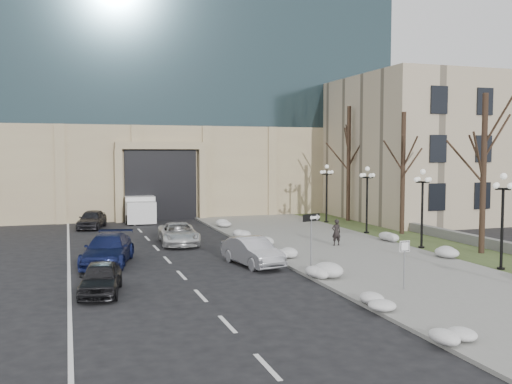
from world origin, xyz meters
TOP-DOWN VIEW (x-y plane):
  - ground at (0.00, 0.00)m, footprint 160.00×160.00m
  - sidewalk at (3.50, 14.00)m, footprint 9.00×40.00m
  - curb at (-1.00, 14.00)m, footprint 0.30×40.00m
  - grass_strip at (10.00, 14.00)m, footprint 4.00×40.00m
  - stone_wall at (12.00, 16.00)m, footprint 0.50×30.00m
  - office_tower at (-2.01, 43.58)m, footprint 40.00×24.70m
  - classical_building at (22.00, 27.98)m, footprint 22.00×18.12m
  - car_a at (-10.28, 7.54)m, footprint 2.13×4.03m
  - car_b at (-2.64, 11.16)m, footprint 2.29×4.56m
  - car_c at (-9.58, 13.71)m, footprint 3.38×5.66m
  - car_d at (-4.96, 18.87)m, footprint 2.55×4.99m
  - car_e at (-9.78, 28.38)m, footprint 2.67×4.44m
  - pedestrian at (3.89, 14.83)m, footprint 0.59×0.39m
  - box_truck at (-5.81, 32.23)m, footprint 2.69×6.87m
  - one_way_sign at (-0.52, 8.28)m, footprint 1.07×0.46m
  - keep_sign at (1.57, 3.95)m, footprint 0.46×0.06m
  - snow_clump_a at (-0.66, -2.37)m, footprint 1.10×1.60m
  - snow_clump_b at (-0.69, 1.91)m, footprint 1.10×1.60m
  - snow_clump_c at (-0.54, 7.18)m, footprint 1.10×1.60m
  - snow_clump_d at (-0.60, 11.94)m, footprint 1.10×1.60m
  - snow_clump_e at (-0.61, 15.66)m, footprint 1.10×1.60m
  - snow_clump_f at (-0.83, 19.91)m, footprint 1.10×1.60m
  - snow_clump_g at (-0.39, 25.07)m, footprint 1.10×1.60m
  - snow_clump_i at (7.64, 9.27)m, footprint 1.10×1.60m
  - snow_clump_j at (7.81, 15.15)m, footprint 1.10×1.60m
  - lamppost_a at (8.30, 6.00)m, footprint 1.18×1.18m
  - lamppost_b at (8.30, 12.50)m, footprint 1.18×1.18m
  - lamppost_c at (8.30, 19.00)m, footprint 1.18×1.18m
  - lamppost_d at (8.30, 25.50)m, footprint 1.18×1.18m
  - tree_near at (10.50, 10.00)m, footprint 3.20×3.20m
  - tree_mid at (10.50, 18.00)m, footprint 3.20×3.20m
  - tree_far at (10.50, 26.00)m, footprint 3.20×3.20m

SIDE VIEW (x-z plane):
  - ground at x=0.00m, z-range 0.00..0.00m
  - grass_strip at x=10.00m, z-range 0.00..0.10m
  - sidewalk at x=3.50m, z-range 0.00..0.12m
  - curb at x=-1.00m, z-range 0.00..0.14m
  - snow_clump_a at x=-0.66m, z-range 0.12..0.48m
  - snow_clump_b at x=-0.69m, z-range 0.12..0.48m
  - snow_clump_c at x=-0.54m, z-range 0.12..0.48m
  - snow_clump_d at x=-0.60m, z-range 0.12..0.48m
  - snow_clump_e at x=-0.61m, z-range 0.12..0.48m
  - snow_clump_f at x=-0.83m, z-range 0.12..0.48m
  - snow_clump_g at x=-0.39m, z-range 0.12..0.48m
  - snow_clump_i at x=7.64m, z-range 0.12..0.48m
  - snow_clump_j at x=7.81m, z-range 0.12..0.48m
  - stone_wall at x=12.00m, z-range 0.00..0.70m
  - car_a at x=-10.28m, z-range 0.00..1.31m
  - car_d at x=-4.96m, z-range 0.00..1.35m
  - car_e at x=-9.78m, z-range 0.00..1.41m
  - car_b at x=-2.64m, z-range 0.00..1.44m
  - car_c at x=-9.58m, z-range 0.00..1.54m
  - pedestrian at x=3.89m, z-range 0.12..1.71m
  - box_truck at x=-5.81m, z-range -0.03..2.11m
  - keep_sign at x=1.57m, z-range 0.50..2.63m
  - one_way_sign at x=-0.52m, z-range 0.93..3.80m
  - lamppost_a at x=8.30m, z-range 0.69..5.45m
  - lamppost_b at x=8.30m, z-range 0.69..5.45m
  - lamppost_c at x=8.30m, z-range 0.69..5.45m
  - lamppost_d at x=8.30m, z-range 0.69..5.45m
  - tree_mid at x=10.50m, z-range 1.25..9.75m
  - tree_near at x=10.50m, z-range 1.33..10.33m
  - classical_building at x=22.00m, z-range 0.00..12.00m
  - tree_far at x=10.50m, z-range 1.40..10.90m
  - office_tower at x=-2.01m, z-range 0.49..36.49m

